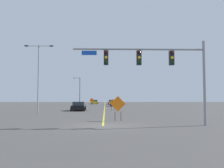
% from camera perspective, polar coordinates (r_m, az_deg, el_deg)
% --- Properties ---
extents(ground, '(184.56, 184.56, 0.00)m').
position_cam_1_polar(ground, '(17.06, -2.23, -10.19)').
color(ground, '#4C4947').
extents(road_centre_stripe, '(0.16, 102.53, 0.01)m').
position_cam_1_polar(road_centre_stripe, '(68.23, -1.73, -5.05)').
color(road_centre_stripe, yellow).
rests_on(road_centre_stripe, ground).
extents(traffic_signal_assembly, '(9.78, 0.44, 6.25)m').
position_cam_1_polar(traffic_signal_assembly, '(17.52, 10.90, 5.07)').
color(traffic_signal_assembly, gray).
rests_on(traffic_signal_assembly, ground).
extents(street_lamp_near_right, '(3.63, 0.24, 8.81)m').
position_cam_1_polar(street_lamp_near_right, '(31.18, -17.55, 2.59)').
color(street_lamp_near_right, gray).
rests_on(street_lamp_near_right, ground).
extents(street_lamp_far_left, '(2.03, 0.24, 8.02)m').
position_cam_1_polar(street_lamp_far_left, '(70.08, -8.00, -1.35)').
color(street_lamp_far_left, black).
rests_on(street_lamp_far_left, ground).
extents(construction_sign_left_shoulder, '(1.34, 0.37, 2.18)m').
position_cam_1_polar(construction_sign_left_shoulder, '(20.60, 1.47, -5.14)').
color(construction_sign_left_shoulder, orange).
rests_on(construction_sign_left_shoulder, ground).
extents(construction_sign_right_lane, '(1.20, 0.07, 1.82)m').
position_cam_1_polar(construction_sign_right_lane, '(37.32, 0.23, -4.73)').
color(construction_sign_right_lane, orange).
rests_on(construction_sign_right_lane, ground).
extents(construction_sign_left_lane, '(1.30, 0.25, 1.99)m').
position_cam_1_polar(construction_sign_left_lane, '(62.25, -4.96, -4.07)').
color(construction_sign_left_lane, orange).
rests_on(construction_sign_left_lane, ground).
extents(car_yellow_approaching, '(2.15, 4.17, 1.31)m').
position_cam_1_polar(car_yellow_approaching, '(76.26, -4.21, -4.42)').
color(car_yellow_approaching, gold).
rests_on(car_yellow_approaching, ground).
extents(car_blue_near, '(2.16, 4.32, 1.23)m').
position_cam_1_polar(car_blue_near, '(55.79, 0.59, -4.83)').
color(car_blue_near, '#1E389E').
rests_on(car_blue_near, ground).
extents(car_silver_passing, '(2.11, 4.08, 1.40)m').
position_cam_1_polar(car_silver_passing, '(70.17, -0.13, -4.49)').
color(car_silver_passing, '#B7BABF').
rests_on(car_silver_passing, ground).
extents(car_black_mid, '(2.28, 4.64, 1.40)m').
position_cam_1_polar(car_black_mid, '(37.11, -8.17, -5.46)').
color(car_black_mid, black).
rests_on(car_black_mid, ground).
extents(car_orange_distant, '(2.15, 3.94, 1.34)m').
position_cam_1_polar(car_orange_distant, '(74.22, 0.89, -4.44)').
color(car_orange_distant, orange).
rests_on(car_orange_distant, ground).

